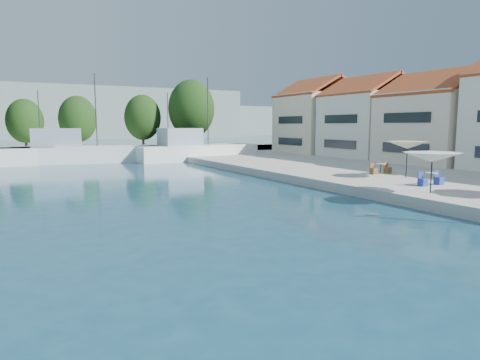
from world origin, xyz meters
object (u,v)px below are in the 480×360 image
trawler_03 (78,153)px  umbrella_cream (407,145)px  umbrella_white (432,157)px  trawler_04 (195,151)px

trawler_03 → umbrella_cream: (17.09, -30.04, 1.73)m
umbrella_white → trawler_04: bearing=90.1°
trawler_03 → trawler_04: same height
umbrella_white → umbrella_cream: bearing=51.0°
trawler_04 → umbrella_cream: trawler_04 is taller
trawler_04 → umbrella_white: trawler_04 is taller
trawler_04 → umbrella_white: 32.66m
umbrella_white → umbrella_cream: 6.80m
trawler_03 → umbrella_white: (12.81, -35.32, 1.41)m
trawler_03 → umbrella_white: bearing=-61.8°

